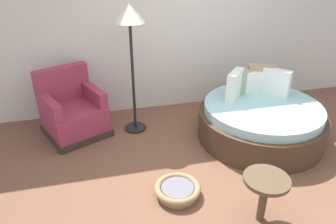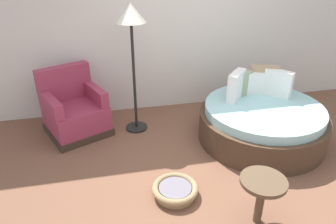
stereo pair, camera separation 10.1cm
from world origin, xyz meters
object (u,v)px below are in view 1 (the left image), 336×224
Objects in this scene: side_table at (266,186)px; pet_basket at (178,190)px; floor_lamp at (130,26)px; red_armchair at (73,112)px; round_daybed at (260,120)px.

pet_basket is at bearing 143.60° from side_table.
side_table is at bearing -65.38° from floor_lamp.
side_table is 2.54m from floor_lamp.
floor_lamp is (-0.23, 1.55, 1.46)m from pet_basket.
red_armchair is 0.58× the size of floor_lamp.
red_armchair reaches higher than side_table.
pet_basket is 0.96m from side_table.
side_table is at bearing -36.40° from pet_basket.
pet_basket is 2.14m from floor_lamp.
pet_basket is at bearing -148.15° from round_daybed.
round_daybed is at bearing 62.75° from side_table.
round_daybed is 3.36× the size of side_table.
pet_basket is 0.28× the size of floor_lamp.
red_armchair is (-2.57, 0.76, 0.05)m from round_daybed.
round_daybed is 3.43× the size of pet_basket.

